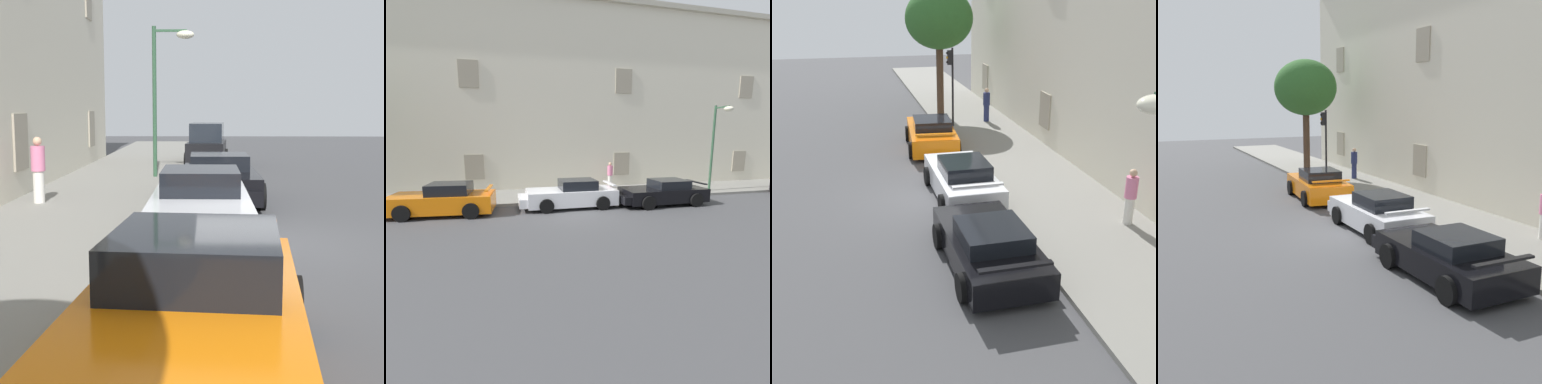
% 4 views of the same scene
% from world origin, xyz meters
% --- Properties ---
extents(ground_plane, '(80.00, 80.00, 0.00)m').
position_xyz_m(ground_plane, '(0.00, 0.00, 0.00)').
color(ground_plane, '#444447').
extents(sidewalk, '(60.00, 4.01, 0.14)m').
position_xyz_m(sidewalk, '(0.00, 4.04, 0.07)').
color(sidewalk, gray).
rests_on(sidewalk, ground).
extents(sportscar_red_lead, '(4.82, 2.40, 1.39)m').
position_xyz_m(sportscar_red_lead, '(-5.77, 1.19, 0.61)').
color(sportscar_red_lead, orange).
rests_on(sportscar_red_lead, ground).
extents(sportscar_yellow_flank, '(4.66, 2.06, 1.34)m').
position_xyz_m(sportscar_yellow_flank, '(-0.00, 1.17, 0.59)').
color(sportscar_yellow_flank, white).
rests_on(sportscar_yellow_flank, ground).
extents(sportscar_white_middle, '(4.56, 2.22, 1.25)m').
position_xyz_m(sportscar_white_middle, '(4.67, 0.72, 0.57)').
color(sportscar_white_middle, black).
rests_on(sportscar_white_middle, ground).
extents(tree_near_kerb, '(3.52, 3.52, 6.51)m').
position_xyz_m(tree_near_kerb, '(-11.53, 2.74, 5.06)').
color(tree_near_kerb, '#473323').
rests_on(tree_near_kerb, sidewalk).
extents(traffic_light, '(0.22, 0.36, 3.78)m').
position_xyz_m(traffic_light, '(-8.66, 2.73, 2.71)').
color(traffic_light, black).
rests_on(traffic_light, sidewalk).
extents(pedestrian_strolling, '(0.37, 0.37, 1.69)m').
position_xyz_m(pedestrian_strolling, '(-9.26, 4.70, 1.01)').
color(pedestrian_strolling, navy).
rests_on(pedestrian_strolling, sidewalk).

